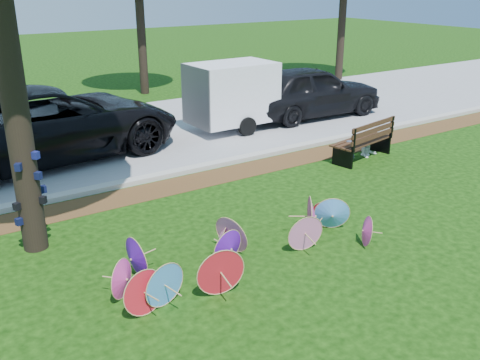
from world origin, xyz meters
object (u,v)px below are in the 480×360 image
object	(u,v)px
cargo_trailer	(232,92)
park_bench	(361,140)
parasol_pile	(241,246)
person_left	(351,141)
black_van	(49,123)
dark_pickup	(310,91)
person_right	(369,138)

from	to	relation	value
cargo_trailer	park_bench	distance (m)	4.71
parasol_pile	person_left	xyz separation A→B (m)	(5.66, 3.13, 0.19)
parasol_pile	park_bench	xyz separation A→B (m)	(6.01, 3.08, 0.18)
park_bench	person_left	size ratio (longest dim) A/B	1.90
parasol_pile	black_van	xyz separation A→B (m)	(-1.08, 7.80, 0.64)
cargo_trailer	black_van	bearing A→B (deg)	176.40
black_van	parasol_pile	bearing A→B (deg)	-179.28
dark_pickup	park_bench	world-z (taller)	dark_pickup
parasol_pile	cargo_trailer	world-z (taller)	cargo_trailer
dark_pickup	person_left	xyz separation A→B (m)	(-2.29, -4.42, -0.37)
parasol_pile	cargo_trailer	bearing A→B (deg)	58.31
black_van	park_bench	world-z (taller)	black_van
black_van	park_bench	xyz separation A→B (m)	(7.09, -4.72, -0.46)
person_left	dark_pickup	bearing A→B (deg)	37.68
parasol_pile	dark_pickup	xyz separation A→B (m)	(7.95, 7.55, 0.56)
black_van	dark_pickup	size ratio (longest dim) A/B	1.34
park_bench	person_left	world-z (taller)	person_left
park_bench	cargo_trailer	bearing A→B (deg)	95.77
park_bench	dark_pickup	bearing A→B (deg)	55.46
parasol_pile	person_left	bearing A→B (deg)	28.95
cargo_trailer	person_right	bearing A→B (deg)	-69.88
black_van	person_left	bearing A→B (deg)	-131.88
park_bench	person_right	xyz separation A→B (m)	(0.35, 0.05, -0.01)
parasol_pile	person_right	distance (m)	7.09
parasol_pile	park_bench	size ratio (longest dim) A/B	2.40
black_van	dark_pickup	xyz separation A→B (m)	(9.03, -0.25, -0.08)
parasol_pile	black_van	world-z (taller)	black_van
cargo_trailer	person_right	size ratio (longest dim) A/B	2.55
black_van	park_bench	distance (m)	8.53
dark_pickup	cargo_trailer	xyz separation A→B (m)	(-3.29, -0.01, 0.32)
park_bench	person_left	bearing A→B (deg)	160.75
person_left	person_right	size ratio (longest dim) A/B	1.04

